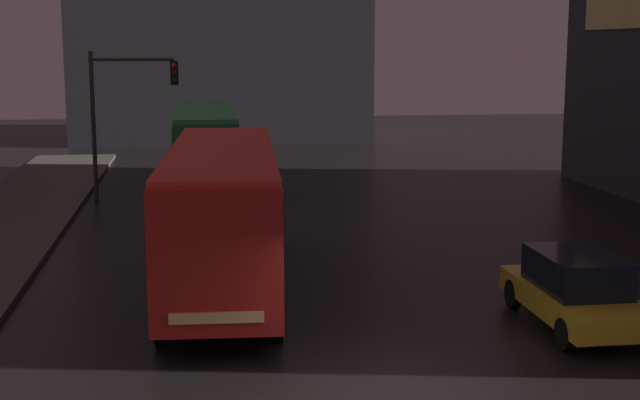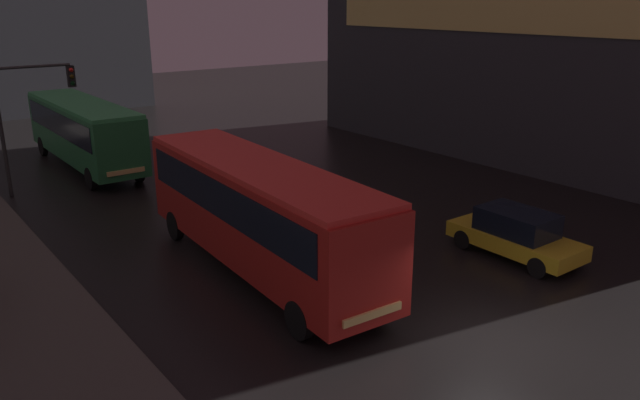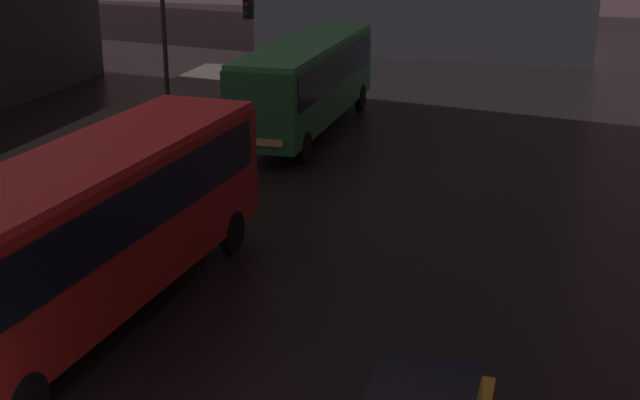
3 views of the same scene
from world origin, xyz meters
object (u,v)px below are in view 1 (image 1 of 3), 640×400
car_taxi (576,289)px  traffic_light_main (125,100)px  bus_far (205,140)px  bus_near (223,203)px

car_taxi → traffic_light_main: 19.94m
bus_far → car_taxi: size_ratio=2.52×
bus_near → car_taxi: (7.17, -3.98, -1.32)m
traffic_light_main → bus_near: bearing=-76.2°
bus_near → traffic_light_main: 13.31m
bus_far → bus_near: bearing=90.9°
bus_near → car_taxi: bus_near is taller
bus_near → traffic_light_main: bearing=-72.9°
bus_far → traffic_light_main: size_ratio=1.92×
bus_far → traffic_light_main: bearing=44.7°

